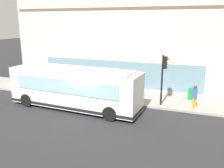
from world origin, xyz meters
The scene contains 10 objects.
ground centered at (0.00, 0.00, 0.00)m, with size 120.00×120.00×0.00m, color #262628.
sidewalk_curb centered at (4.51, 0.00, 0.07)m, with size 3.82×40.00×0.15m, color gray.
building_corner centered at (9.75, 0.00, 6.76)m, with size 6.70×21.91×13.53m.
city_bus_nearside centered at (0.68, 1.41, 1.55)m, with size 3.08×10.16×3.07m.
traffic_light_near_corner centered at (3.27, -4.72, 2.83)m, with size 0.32×0.49×3.84m.
fire_hydrant centered at (5.68, 1.60, 0.51)m, with size 0.35×0.35×0.74m.
pedestrian_by_light_pole centered at (3.17, -7.02, 1.21)m, with size 0.32×0.32×1.83m.
pedestrian_near_hydrant centered at (3.94, 2.84, 1.14)m, with size 0.32×0.32×1.72m.
pedestrian_near_building_entrance centered at (5.25, -1.77, 1.20)m, with size 0.32×0.32×1.81m.
newspaper_vending_box centered at (5.50, -6.66, 0.60)m, with size 0.44×0.42×0.90m.
Camera 1 is at (-14.55, -7.31, 6.41)m, focal length 38.93 mm.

